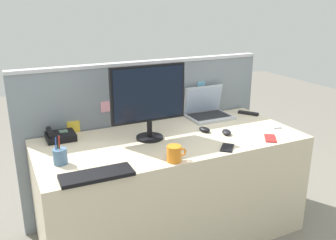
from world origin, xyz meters
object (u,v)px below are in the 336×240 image
at_px(desktop_monitor, 149,97).
at_px(cell_phone_silver_slab, 274,125).
at_px(desk_phone, 60,136).
at_px(computer_mouse_right_hand, 227,132).
at_px(computer_mouse_left_hand, 205,129).
at_px(cell_phone_red_case, 270,138).
at_px(pen_cup, 60,156).
at_px(cell_phone_black_slab, 227,148).
at_px(laptop, 207,110).
at_px(tv_remote, 248,113).
at_px(keyboard_main, 97,175).
at_px(coffee_mug, 174,154).

relative_size(desktop_monitor, cell_phone_silver_slab, 3.94).
xyz_separation_m(desk_phone, computer_mouse_right_hand, (1.10, -0.40, -0.01)).
height_order(computer_mouse_left_hand, cell_phone_red_case, computer_mouse_left_hand).
bearing_deg(computer_mouse_left_hand, pen_cup, 175.87).
distance_m(computer_mouse_left_hand, pen_cup, 1.05).
bearing_deg(computer_mouse_left_hand, computer_mouse_right_hand, -55.56).
relative_size(desk_phone, cell_phone_silver_slab, 1.42).
bearing_deg(desktop_monitor, cell_phone_red_case, -26.53).
height_order(desktop_monitor, cell_phone_black_slab, desktop_monitor).
xyz_separation_m(laptop, computer_mouse_left_hand, (-0.20, -0.30, -0.04)).
distance_m(desktop_monitor, pen_cup, 0.70).
bearing_deg(desktop_monitor, computer_mouse_right_hand, -17.25).
bearing_deg(cell_phone_black_slab, tv_remote, 85.24).
height_order(cell_phone_black_slab, cell_phone_red_case, same).
relative_size(desk_phone, keyboard_main, 0.48).
bearing_deg(cell_phone_red_case, desk_phone, -169.59).
distance_m(desk_phone, cell_phone_silver_slab, 1.58).
xyz_separation_m(desk_phone, coffee_mug, (0.55, -0.65, 0.02)).
bearing_deg(cell_phone_silver_slab, tv_remote, 107.02).
relative_size(computer_mouse_left_hand, tv_remote, 0.59).
xyz_separation_m(computer_mouse_left_hand, pen_cup, (-1.05, -0.11, 0.03)).
xyz_separation_m(cell_phone_black_slab, cell_phone_silver_slab, (0.58, 0.22, 0.00)).
relative_size(computer_mouse_right_hand, tv_remote, 0.59).
relative_size(laptop, coffee_mug, 2.75).
bearing_deg(pen_cup, cell_phone_black_slab, -12.48).
bearing_deg(cell_phone_black_slab, coffee_mug, -133.54).
bearing_deg(cell_phone_black_slab, desktop_monitor, 176.91).
bearing_deg(laptop, pen_cup, -161.51).
bearing_deg(cell_phone_silver_slab, computer_mouse_right_hand, -162.46).
relative_size(computer_mouse_right_hand, pen_cup, 0.58).
height_order(keyboard_main, pen_cup, pen_cup).
bearing_deg(computer_mouse_right_hand, desktop_monitor, -178.09).
bearing_deg(tv_remote, pen_cup, 156.23).
bearing_deg(computer_mouse_right_hand, cell_phone_black_slab, -104.15).
bearing_deg(computer_mouse_right_hand, laptop, 97.13).
distance_m(cell_phone_silver_slab, coffee_mug, 1.01).
bearing_deg(computer_mouse_right_hand, coffee_mug, -135.93).
bearing_deg(cell_phone_red_case, cell_phone_black_slab, -142.61).
height_order(laptop, cell_phone_silver_slab, laptop).
bearing_deg(keyboard_main, cell_phone_red_case, 3.01).
distance_m(computer_mouse_right_hand, cell_phone_silver_slab, 0.43).
relative_size(desk_phone, computer_mouse_right_hand, 1.91).
distance_m(keyboard_main, coffee_mug, 0.47).
height_order(laptop, pen_cup, laptop).
bearing_deg(cell_phone_silver_slab, pen_cup, -162.11).
relative_size(desktop_monitor, cell_phone_black_slab, 3.88).
height_order(laptop, cell_phone_black_slab, laptop).
bearing_deg(desktop_monitor, laptop, 22.33).
distance_m(keyboard_main, computer_mouse_left_hand, 0.97).
bearing_deg(tv_remote, laptop, 129.53).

